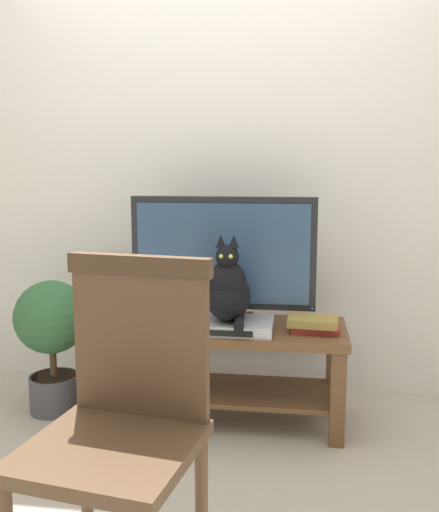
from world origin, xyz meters
The scene contains 9 objects.
ground_plane centered at (0.00, 0.00, 0.00)m, with size 12.00×12.00×0.00m, color #ADA393.
back_wall centered at (0.00, 1.00, 1.40)m, with size 7.00×0.12×2.80m, color silver.
tv_stand centered at (0.06, 0.47, 0.35)m, with size 1.24×0.50×0.50m.
tv centered at (0.06, 0.54, 0.83)m, with size 0.93×0.20×0.64m.
media_box centered at (0.11, 0.37, 0.52)m, with size 0.43×0.28×0.05m.
cat centered at (0.11, 0.36, 0.70)m, with size 0.21×0.37×0.42m.
wooden_chair centered at (-0.05, -0.76, 0.59)m, with size 0.53×0.53×1.02m.
book_stack centered at (0.52, 0.42, 0.54)m, with size 0.25×0.19×0.07m.
potted_plant centered at (-0.82, 0.45, 0.43)m, with size 0.38×0.38×0.70m.
Camera 1 is at (0.44, -2.27, 1.28)m, focal length 39.99 mm.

